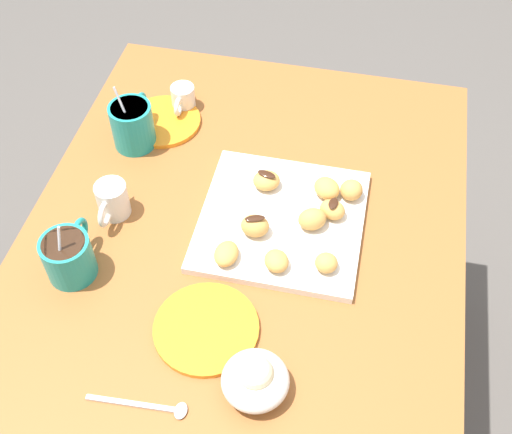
% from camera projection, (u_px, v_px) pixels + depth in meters
% --- Properties ---
extents(ground_plane, '(8.00, 8.00, 0.00)m').
position_uv_depth(ground_plane, '(248.00, 391.00, 1.78)').
color(ground_plane, '#514C47').
extents(dining_table, '(1.01, 0.82, 0.73)m').
position_uv_depth(dining_table, '(246.00, 265.00, 1.32)').
color(dining_table, '#935628').
rests_on(dining_table, ground_plane).
extents(pastry_plate_square, '(0.30, 0.30, 0.02)m').
position_uv_depth(pastry_plate_square, '(282.00, 220.00, 1.22)').
color(pastry_plate_square, silver).
rests_on(pastry_plate_square, dining_table).
extents(coffee_mug_teal_left, '(0.12, 0.09, 0.13)m').
position_uv_depth(coffee_mug_teal_left, '(69.00, 255.00, 1.12)').
color(coffee_mug_teal_left, teal).
rests_on(coffee_mug_teal_left, dining_table).
extents(coffee_mug_teal_right, '(0.13, 0.09, 0.15)m').
position_uv_depth(coffee_mug_teal_right, '(133.00, 123.00, 1.33)').
color(coffee_mug_teal_right, teal).
rests_on(coffee_mug_teal_right, dining_table).
extents(cream_pitcher_white, '(0.10, 0.06, 0.07)m').
position_uv_depth(cream_pitcher_white, '(112.00, 199.00, 1.21)').
color(cream_pitcher_white, silver).
rests_on(cream_pitcher_white, dining_table).
extents(ice_cream_bowl, '(0.11, 0.11, 0.08)m').
position_uv_depth(ice_cream_bowl, '(255.00, 379.00, 0.99)').
color(ice_cream_bowl, silver).
rests_on(ice_cream_bowl, dining_table).
extents(chocolate_sauce_pitcher, '(0.09, 0.05, 0.06)m').
position_uv_depth(chocolate_sauce_pitcher, '(183.00, 97.00, 1.42)').
color(chocolate_sauce_pitcher, silver).
rests_on(chocolate_sauce_pitcher, dining_table).
extents(saucer_orange_left, '(0.16, 0.16, 0.01)m').
position_uv_depth(saucer_orange_left, '(163.00, 121.00, 1.40)').
color(saucer_orange_left, orange).
rests_on(saucer_orange_left, dining_table).
extents(saucer_orange_right, '(0.18, 0.18, 0.01)m').
position_uv_depth(saucer_orange_right, '(206.00, 328.00, 1.08)').
color(saucer_orange_right, orange).
rests_on(saucer_orange_right, dining_table).
extents(loose_spoon_near_saucer, '(0.03, 0.16, 0.01)m').
position_uv_depth(loose_spoon_near_saucer, '(150.00, 406.00, 0.99)').
color(loose_spoon_near_saucer, silver).
rests_on(loose_spoon_near_saucer, dining_table).
extents(beignet_0, '(0.06, 0.06, 0.03)m').
position_uv_depth(beignet_0, '(266.00, 180.00, 1.25)').
color(beignet_0, '#D19347').
rests_on(beignet_0, pastry_plate_square).
extents(chocolate_drizzle_0, '(0.03, 0.04, 0.00)m').
position_uv_depth(chocolate_drizzle_0, '(267.00, 174.00, 1.24)').
color(chocolate_drizzle_0, '#381E11').
rests_on(chocolate_drizzle_0, beignet_0).
extents(beignet_1, '(0.05, 0.05, 0.04)m').
position_uv_depth(beignet_1, '(351.00, 190.00, 1.23)').
color(beignet_1, '#D19347').
rests_on(beignet_1, pastry_plate_square).
extents(beignet_2, '(0.06, 0.06, 0.03)m').
position_uv_depth(beignet_2, '(332.00, 210.00, 1.20)').
color(beignet_2, '#D19347').
rests_on(beignet_2, pastry_plate_square).
extents(chocolate_drizzle_2, '(0.03, 0.02, 0.00)m').
position_uv_depth(chocolate_drizzle_2, '(333.00, 203.00, 1.19)').
color(chocolate_drizzle_2, '#381E11').
rests_on(chocolate_drizzle_2, beignet_2).
extents(beignet_3, '(0.06, 0.07, 0.04)m').
position_uv_depth(beignet_3, '(312.00, 219.00, 1.19)').
color(beignet_3, '#D19347').
rests_on(beignet_3, pastry_plate_square).
extents(beignet_4, '(0.06, 0.05, 0.03)m').
position_uv_depth(beignet_4, '(226.00, 254.00, 1.14)').
color(beignet_4, '#D19347').
rests_on(beignet_4, pastry_plate_square).
extents(beignet_5, '(0.06, 0.06, 0.03)m').
position_uv_depth(beignet_5, '(326.00, 263.00, 1.13)').
color(beignet_5, '#D19347').
rests_on(beignet_5, pastry_plate_square).
extents(beignet_6, '(0.07, 0.07, 0.03)m').
position_uv_depth(beignet_6, '(327.00, 188.00, 1.24)').
color(beignet_6, '#D19347').
rests_on(beignet_6, pastry_plate_square).
extents(beignet_7, '(0.06, 0.06, 0.03)m').
position_uv_depth(beignet_7, '(276.00, 261.00, 1.13)').
color(beignet_7, '#D19347').
rests_on(beignet_7, pastry_plate_square).
extents(beignet_8, '(0.04, 0.05, 0.04)m').
position_uv_depth(beignet_8, '(255.00, 226.00, 1.18)').
color(beignet_8, '#D19347').
rests_on(beignet_8, pastry_plate_square).
extents(chocolate_drizzle_8, '(0.03, 0.04, 0.00)m').
position_uv_depth(chocolate_drizzle_8, '(255.00, 218.00, 1.16)').
color(chocolate_drizzle_8, '#381E11').
rests_on(chocolate_drizzle_8, beignet_8).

